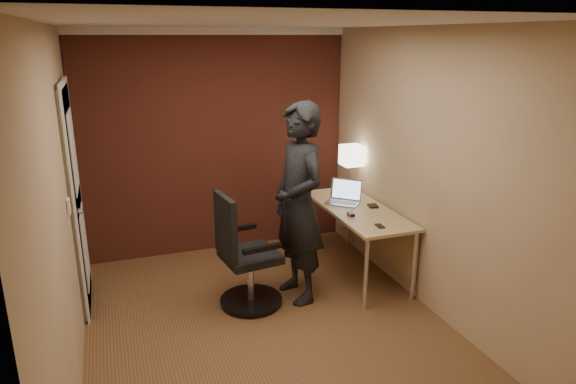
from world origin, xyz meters
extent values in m
plane|color=brown|center=(0.00, 0.00, 0.00)|extent=(4.00, 4.00, 0.00)
plane|color=white|center=(0.00, 0.00, 2.50)|extent=(4.00, 4.00, 0.00)
plane|color=tan|center=(0.00, 2.00, 1.25)|extent=(3.00, 0.00, 3.00)
plane|color=tan|center=(0.00, -2.00, 1.25)|extent=(3.00, 0.00, 3.00)
plane|color=tan|center=(-1.50, 0.00, 1.25)|extent=(0.00, 4.00, 4.00)
plane|color=tan|center=(1.50, 0.00, 1.25)|extent=(0.00, 4.00, 4.00)
cube|color=brown|center=(0.00, 1.97, 1.25)|extent=(2.98, 0.06, 2.50)
cube|color=silver|center=(0.00, 1.96, 2.46)|extent=(3.00, 0.08, 0.08)
cube|color=silver|center=(0.00, -1.96, 2.46)|extent=(3.00, 0.08, 0.08)
cube|color=silver|center=(-1.46, 0.00, 2.46)|extent=(0.08, 4.00, 0.08)
cube|color=silver|center=(1.46, 0.00, 2.46)|extent=(0.08, 4.00, 0.08)
cube|color=silver|center=(-1.48, 1.10, 1.00)|extent=(0.05, 0.82, 2.02)
cube|color=silver|center=(-1.46, 1.10, 1.00)|extent=(0.02, 0.92, 2.12)
cylinder|color=silver|center=(-1.43, 0.77, 1.00)|extent=(0.05, 0.05, 0.05)
cube|color=silver|center=(-1.49, 0.45, 1.15)|extent=(0.02, 0.08, 0.12)
cube|color=tan|center=(1.18, 0.77, 0.71)|extent=(0.60, 1.50, 0.03)
cube|color=tan|center=(1.46, 0.77, 0.43)|extent=(0.02, 1.38, 0.54)
cylinder|color=silver|center=(0.93, 0.08, 0.35)|extent=(0.04, 0.04, 0.70)
cylinder|color=silver|center=(0.93, 1.46, 0.35)|extent=(0.04, 0.04, 0.70)
cylinder|color=silver|center=(1.43, 0.08, 0.35)|extent=(0.04, 0.04, 0.70)
cylinder|color=silver|center=(1.43, 1.46, 0.35)|extent=(0.04, 0.04, 0.70)
cube|color=silver|center=(1.36, 1.29, 0.74)|extent=(0.11, 0.11, 0.01)
cylinder|color=silver|center=(1.36, 1.29, 0.90)|extent=(0.01, 0.01, 0.30)
cube|color=white|center=(1.36, 1.29, 1.16)|extent=(0.22, 0.22, 0.22)
cube|color=silver|center=(1.10, 0.96, 0.74)|extent=(0.40, 0.39, 0.01)
cube|color=silver|center=(1.18, 1.05, 0.85)|extent=(0.28, 0.26, 0.22)
cube|color=#B2CCF2|center=(1.18, 1.04, 0.85)|extent=(0.25, 0.23, 0.19)
cube|color=gray|center=(1.10, 0.95, 0.75)|extent=(0.30, 0.28, 0.00)
cube|color=black|center=(1.01, 0.59, 0.75)|extent=(0.08, 0.11, 0.03)
cube|color=black|center=(1.13, 0.23, 0.73)|extent=(0.07, 0.12, 0.01)
cube|color=black|center=(1.35, 0.75, 0.74)|extent=(0.11, 0.13, 0.02)
cylinder|color=black|center=(-0.03, 0.52, 0.04)|extent=(0.58, 0.58, 0.03)
cylinder|color=silver|center=(-0.03, 0.52, 0.26)|extent=(0.06, 0.06, 0.44)
cube|color=black|center=(-0.03, 0.52, 0.49)|extent=(0.54, 0.54, 0.07)
cube|color=black|center=(-0.25, 0.48, 0.81)|extent=(0.11, 0.44, 0.57)
cube|color=black|center=(-0.07, 0.78, 0.66)|extent=(0.36, 0.10, 0.04)
cube|color=black|center=(0.01, 0.25, 0.66)|extent=(0.36, 0.10, 0.04)
imported|color=black|center=(0.44, 0.52, 0.94)|extent=(0.54, 0.74, 1.87)
camera|label=1|loc=(-1.14, -3.65, 2.41)|focal=32.00mm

